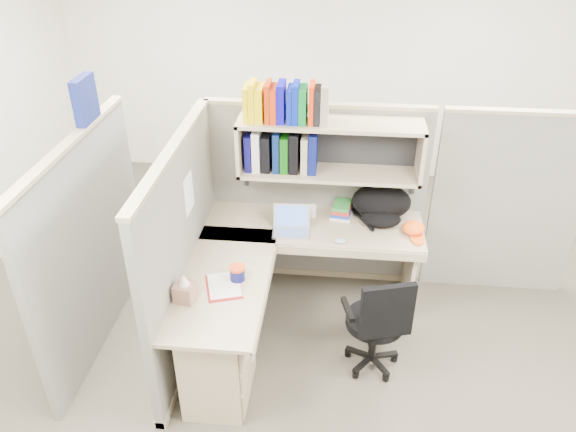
# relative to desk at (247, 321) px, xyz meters

# --- Properties ---
(ground) EXTENTS (6.00, 6.00, 0.00)m
(ground) POSITION_rel_desk_xyz_m (0.41, 0.29, -0.44)
(ground) COLOR #3C372E
(ground) RESTS_ON ground
(room_shell) EXTENTS (6.00, 6.00, 6.00)m
(room_shell) POSITION_rel_desk_xyz_m (0.41, 0.29, 1.18)
(room_shell) COLOR beige
(room_shell) RESTS_ON ground
(cubicle) EXTENTS (3.79, 1.84, 1.95)m
(cubicle) POSITION_rel_desk_xyz_m (0.04, 0.74, 0.47)
(cubicle) COLOR #5D5C58
(cubicle) RESTS_ON ground
(desk) EXTENTS (1.74, 1.75, 0.73)m
(desk) POSITION_rel_desk_xyz_m (0.00, 0.00, 0.00)
(desk) COLOR tan
(desk) RESTS_ON ground
(laptop) EXTENTS (0.30, 0.30, 0.21)m
(laptop) POSITION_rel_desk_xyz_m (0.24, 0.72, 0.39)
(laptop) COLOR #B5B6BA
(laptop) RESTS_ON desk
(backpack) EXTENTS (0.53, 0.45, 0.28)m
(backpack) POSITION_rel_desk_xyz_m (0.94, 0.98, 0.43)
(backpack) COLOR black
(backpack) RESTS_ON desk
(orange_cap) EXTENTS (0.22, 0.24, 0.10)m
(orange_cap) POSITION_rel_desk_xyz_m (1.19, 0.81, 0.34)
(orange_cap) COLOR #F55715
(orange_cap) RESTS_ON desk
(snack_canister) EXTENTS (0.11, 0.11, 0.11)m
(snack_canister) POSITION_rel_desk_xyz_m (-0.07, 0.09, 0.35)
(snack_canister) COLOR #0D1050
(snack_canister) RESTS_ON desk
(tissue_box) EXTENTS (0.14, 0.14, 0.20)m
(tissue_box) POSITION_rel_desk_xyz_m (-0.37, -0.16, 0.39)
(tissue_box) COLOR #996D56
(tissue_box) RESTS_ON desk
(mouse) EXTENTS (0.10, 0.07, 0.03)m
(mouse) POSITION_rel_desk_xyz_m (0.63, 0.62, 0.31)
(mouse) COLOR #85A7BC
(mouse) RESTS_ON desk
(paper_cup) EXTENTS (0.09, 0.09, 0.10)m
(paper_cup) POSITION_rel_desk_xyz_m (0.39, 0.99, 0.34)
(paper_cup) COLOR silver
(paper_cup) RESTS_ON desk
(book_stack) EXTENTS (0.19, 0.24, 0.11)m
(book_stack) POSITION_rel_desk_xyz_m (0.63, 1.03, 0.34)
(book_stack) COLOR slate
(book_stack) RESTS_ON desk
(loose_paper) EXTENTS (0.29, 0.33, 0.00)m
(loose_paper) POSITION_rel_desk_xyz_m (-0.15, 0.02, 0.29)
(loose_paper) COLOR white
(loose_paper) RESTS_ON desk
(task_chair) EXTENTS (0.50, 0.47, 0.88)m
(task_chair) POSITION_rel_desk_xyz_m (0.91, 0.07, -0.13)
(task_chair) COLOR black
(task_chair) RESTS_ON ground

